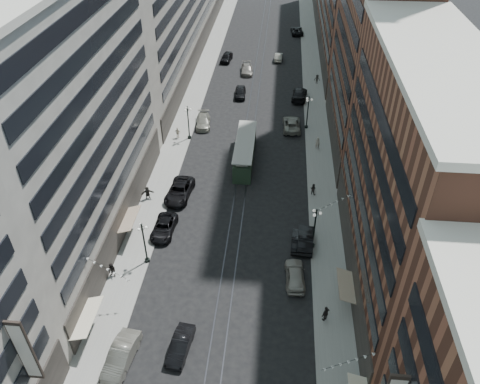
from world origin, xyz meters
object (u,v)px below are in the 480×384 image
(pedestrian_7, at_px, (313,189))
(lamppost_se_far, at_px, (315,227))
(pedestrian_5, at_px, (148,193))
(pedestrian_8, at_px, (318,143))
(car_extra_0, at_px, (306,239))
(car_8, at_px, (203,121))
(car_1, at_px, (121,356))
(car_2, at_px, (164,228))
(car_extra_1, at_px, (297,31))
(car_5, at_px, (180,345))
(car_10, at_px, (298,241))
(car_7, at_px, (179,191))
(car_11, at_px, (292,124))
(pedestrian_9, at_px, (317,79))
(car_4, at_px, (295,275))
(lamppost_sw_mid, at_px, (188,121))
(car_extra_2, at_px, (247,69))
(car_12, at_px, (299,94))
(pedestrian_extra_0, at_px, (326,313))
(pedestrian_2, at_px, (112,270))
(streetcar, at_px, (245,152))
(car_13, at_px, (240,92))
(car_14, at_px, (279,57))
(lamppost_sw_far, at_px, (144,242))
(lamppost_se_mid, at_px, (308,111))
(pedestrian_6, at_px, (178,133))

(pedestrian_7, bearing_deg, lamppost_se_far, 110.50)
(pedestrian_5, height_order, pedestrian_8, pedestrian_8)
(car_extra_0, bearing_deg, car_8, -56.06)
(car_1, distance_m, car_2, 17.55)
(lamppost_se_far, distance_m, car_extra_1, 74.59)
(car_5, xyz_separation_m, pedestrian_5, (-8.54, 22.04, 0.30))
(car_10, bearing_deg, car_7, -24.96)
(car_11, height_order, pedestrian_8, pedestrian_8)
(car_10, bearing_deg, car_11, -85.90)
(pedestrian_9, xyz_separation_m, car_extra_1, (-3.58, 28.98, -0.23))
(car_4, bearing_deg, lamppost_sw_mid, -63.09)
(lamppost_se_far, xyz_separation_m, car_extra_2, (-11.40, 49.80, -2.30))
(car_12, height_order, pedestrian_7, car_12)
(car_1, distance_m, car_11, 46.77)
(car_4, distance_m, pedestrian_9, 51.09)
(car_12, xyz_separation_m, pedestrian_9, (3.43, 6.68, 0.14))
(car_1, height_order, car_extra_1, car_1)
(pedestrian_extra_0, bearing_deg, car_extra_1, -135.10)
(lamppost_sw_mid, height_order, pedestrian_extra_0, lamppost_sw_mid)
(pedestrian_2, relative_size, pedestrian_9, 1.03)
(car_7, height_order, car_10, car_7)
(streetcar, distance_m, car_extra_1, 57.59)
(car_8, bearing_deg, lamppost_se_far, -65.48)
(car_13, distance_m, pedestrian_9, 15.73)
(streetcar, distance_m, pedestrian_7, 12.16)
(car_14, height_order, pedestrian_5, pedestrian_5)
(car_extra_0, bearing_deg, car_11, -83.40)
(lamppost_se_far, distance_m, car_12, 38.97)
(streetcar, relative_size, car_12, 1.97)
(lamppost_sw_far, bearing_deg, car_8, 87.21)
(lamppost_sw_mid, xyz_separation_m, car_4, (16.36, -28.32, -2.24))
(lamppost_se_mid, distance_m, car_extra_2, 24.71)
(car_10, bearing_deg, pedestrian_9, -92.58)
(lamppost_se_far, bearing_deg, car_14, 95.19)
(pedestrian_8, height_order, car_extra_0, pedestrian_8)
(car_5, height_order, pedestrian_5, pedestrian_5)
(car_7, relative_size, pedestrian_9, 3.57)
(car_4, height_order, car_extra_1, car_4)
(car_11, bearing_deg, pedestrian_2, 58.62)
(car_2, xyz_separation_m, car_4, (15.56, -6.37, 0.11))
(pedestrian_7, bearing_deg, car_7, 28.87)
(car_10, distance_m, pedestrian_9, 45.59)
(car_7, relative_size, car_14, 1.41)
(car_14, distance_m, car_extra_2, 9.61)
(lamppost_sw_far, xyz_separation_m, car_8, (1.53, 31.44, -2.30))
(car_extra_1, distance_m, car_extra_2, 26.79)
(lamppost_se_mid, distance_m, pedestrian_6, 20.93)
(car_12, height_order, pedestrian_5, pedestrian_5)
(pedestrian_2, bearing_deg, car_5, -22.60)
(car_13, bearing_deg, car_7, -101.87)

